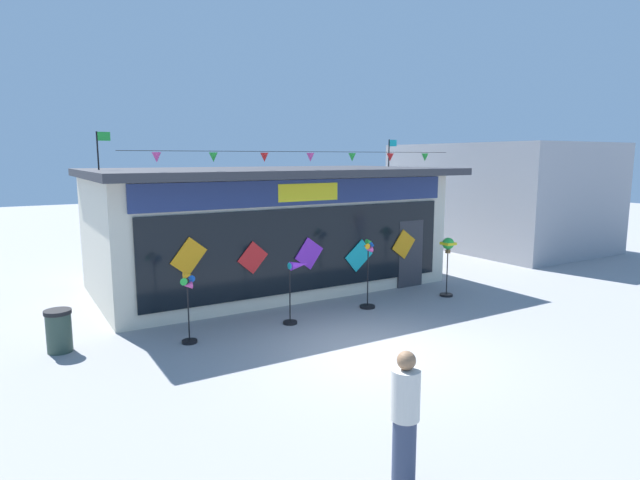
# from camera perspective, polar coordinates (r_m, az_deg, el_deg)

# --- Properties ---
(ground_plane) EXTENTS (80.00, 80.00, 0.00)m
(ground_plane) POSITION_cam_1_polar(r_m,az_deg,el_deg) (10.89, 5.82, -11.86)
(ground_plane) COLOR gray
(kite_shop_building) EXTENTS (10.19, 5.83, 4.50)m
(kite_shop_building) POSITION_cam_1_polar(r_m,az_deg,el_deg) (16.06, -5.69, 1.48)
(kite_shop_building) COLOR beige
(kite_shop_building) RESTS_ON ground_plane
(wind_spinner_far_left) EXTENTS (0.37, 0.32, 1.54)m
(wind_spinner_far_left) POSITION_cam_1_polar(r_m,az_deg,el_deg) (11.33, -14.00, -6.13)
(wind_spinner_far_left) COLOR black
(wind_spinner_far_left) RESTS_ON ground_plane
(wind_spinner_left) EXTENTS (0.68, 0.33, 1.48)m
(wind_spinner_left) POSITION_cam_1_polar(r_m,az_deg,el_deg) (12.35, -2.54, -4.20)
(wind_spinner_left) COLOR black
(wind_spinner_left) RESTS_ON ground_plane
(wind_spinner_center_left) EXTENTS (0.40, 0.40, 1.81)m
(wind_spinner_center_left) POSITION_cam_1_polar(r_m,az_deg,el_deg) (13.60, 5.24, -3.27)
(wind_spinner_center_left) COLOR black
(wind_spinner_center_left) RESTS_ON ground_plane
(wind_spinner_center_right) EXTENTS (0.36, 0.36, 1.66)m
(wind_spinner_center_right) POSITION_cam_1_polar(r_m,az_deg,el_deg) (15.08, 13.60, -1.28)
(wind_spinner_center_right) COLOR black
(wind_spinner_center_right) RESTS_ON ground_plane
(person_mid_plaza) EXTENTS (0.34, 0.34, 1.68)m
(person_mid_plaza) POSITION_cam_1_polar(r_m,az_deg,el_deg) (6.53, 9.12, -18.52)
(person_mid_plaza) COLOR #333D56
(person_mid_plaza) RESTS_ON ground_plane
(trash_bin) EXTENTS (0.52, 0.52, 0.86)m
(trash_bin) POSITION_cam_1_polar(r_m,az_deg,el_deg) (11.89, -26.30, -8.74)
(trash_bin) COLOR #2D4238
(trash_bin) RESTS_ON ground_plane
(neighbour_building) EXTENTS (5.79, 8.34, 4.41)m
(neighbour_building) POSITION_cam_1_polar(r_m,az_deg,el_deg) (24.41, 18.51, 4.58)
(neighbour_building) COLOR #99999E
(neighbour_building) RESTS_ON ground_plane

